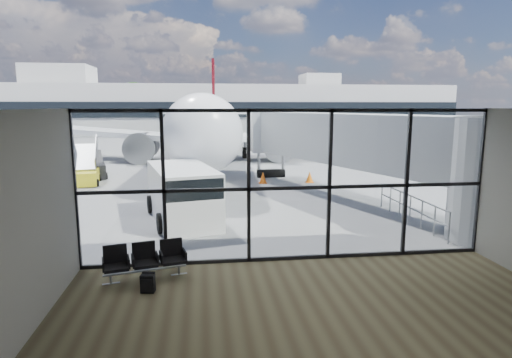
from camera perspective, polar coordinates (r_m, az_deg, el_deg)
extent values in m
plane|color=slate|center=(52.29, -4.49, 4.67)|extent=(220.00, 220.00, 0.00)
cube|color=brown|center=(9.57, 9.42, -18.87)|extent=(12.00, 8.00, 0.01)
cube|color=silver|center=(8.42, 10.28, 9.13)|extent=(12.00, 8.00, 0.02)
cube|color=beige|center=(5.29, 23.16, -17.06)|extent=(12.00, 0.02, 4.50)
cube|color=beige|center=(9.06, -29.78, -6.40)|extent=(0.02, 8.00, 4.50)
cube|color=white|center=(12.51, 4.48, -0.98)|extent=(12.00, 0.04, 4.50)
cube|color=black|center=(13.09, 4.35, -10.44)|extent=(12.00, 0.12, 0.10)
cube|color=black|center=(12.52, 4.48, -1.20)|extent=(12.00, 0.12, 0.10)
cube|color=black|center=(12.29, 4.62, 9.10)|extent=(12.00, 0.12, 0.10)
cube|color=black|center=(12.74, -23.00, -1.53)|extent=(0.10, 0.12, 4.50)
cube|color=black|center=(12.30, -12.18, -1.35)|extent=(0.10, 0.12, 4.50)
cube|color=black|center=(12.32, -0.99, -1.11)|extent=(0.10, 0.12, 4.50)
cube|color=black|center=(12.80, 9.75, -0.84)|extent=(0.10, 0.12, 4.50)
cube|color=black|center=(13.70, 19.40, -0.57)|extent=(0.10, 0.12, 4.50)
cube|color=black|center=(14.92, 27.67, -0.33)|extent=(0.10, 0.12, 4.50)
cylinder|color=#B0B4B6|center=(16.44, 29.09, -0.14)|extent=(2.80, 2.80, 4.20)
cube|color=#B0B4B6|center=(21.30, 12.20, 5.28)|extent=(7.45, 14.81, 2.40)
cube|color=#B0B4B6|center=(27.44, 2.03, 6.44)|extent=(2.60, 2.20, 2.60)
cylinder|color=gray|center=(27.52, 0.36, 2.06)|extent=(0.20, 0.20, 1.80)
cylinder|color=gray|center=(27.77, 3.64, 2.11)|extent=(0.20, 0.20, 1.80)
cylinder|color=black|center=(27.73, 2.00, 0.75)|extent=(1.80, 0.56, 0.56)
cylinder|color=gray|center=(15.71, 24.31, -5.98)|extent=(0.06, 0.06, 1.10)
cylinder|color=gray|center=(16.45, 22.68, -5.18)|extent=(0.06, 0.06, 1.10)
cylinder|color=gray|center=(17.21, 21.20, -4.45)|extent=(0.06, 0.06, 1.10)
cylinder|color=gray|center=(17.98, 19.85, -3.78)|extent=(0.06, 0.06, 1.10)
cylinder|color=gray|center=(18.76, 18.60, -3.16)|extent=(0.06, 0.06, 1.10)
cylinder|color=gray|center=(19.56, 17.46, -2.59)|extent=(0.06, 0.06, 1.10)
cylinder|color=gray|center=(20.36, 16.42, -2.06)|extent=(0.06, 0.06, 1.10)
cylinder|color=gray|center=(17.87, 19.94, -2.12)|extent=(0.06, 5.40, 0.06)
cylinder|color=gray|center=(17.97, 19.85, -3.62)|extent=(0.06, 5.40, 0.06)
cube|color=#B4B4AF|center=(74.08, -5.38, 9.23)|extent=(80.00, 12.00, 8.00)
cube|color=black|center=(67.98, -5.20, 9.19)|extent=(80.00, 0.20, 2.40)
cube|color=#B4B4AF|center=(77.53, -24.72, 12.49)|extent=(10.00, 8.00, 3.00)
cube|color=#B4B4AF|center=(76.95, 8.43, 12.91)|extent=(6.00, 6.00, 2.00)
cylinder|color=#382619|center=(91.66, -30.92, 6.44)|extent=(0.50, 0.50, 3.06)
cylinder|color=#382619|center=(89.44, -27.39, 6.80)|extent=(0.50, 0.50, 3.42)
sphere|color=black|center=(89.40, -27.60, 9.47)|extent=(6.27, 6.27, 6.27)
cylinder|color=#382619|center=(87.59, -23.66, 6.80)|extent=(0.50, 0.50, 2.70)
sphere|color=black|center=(87.53, -23.81, 8.95)|extent=(4.95, 4.95, 4.95)
cylinder|color=#382619|center=(86.09, -19.81, 7.12)|extent=(0.50, 0.50, 3.06)
sphere|color=black|center=(86.04, -19.95, 9.61)|extent=(5.61, 5.61, 5.61)
cylinder|color=#382619|center=(85.00, -15.83, 7.42)|extent=(0.50, 0.50, 3.42)
sphere|color=black|center=(84.96, -15.97, 10.23)|extent=(6.27, 6.27, 6.27)
cube|color=gray|center=(11.99, -14.50, -11.71)|extent=(2.12, 0.58, 0.04)
cube|color=black|center=(11.88, -18.15, -11.13)|extent=(0.73, 0.70, 0.08)
cube|color=black|center=(12.06, -18.28, -9.54)|extent=(0.61, 0.21, 0.54)
cube|color=black|center=(11.93, -14.54, -10.87)|extent=(0.73, 0.70, 0.08)
cube|color=black|center=(12.10, -14.74, -9.30)|extent=(0.61, 0.21, 0.54)
cube|color=black|center=(12.02, -10.99, -10.58)|extent=(0.73, 0.70, 0.08)
cube|color=black|center=(12.19, -11.25, -9.02)|extent=(0.61, 0.21, 0.54)
cylinder|color=gray|center=(11.99, -18.79, -12.56)|extent=(0.06, 0.06, 0.25)
cylinder|color=gray|center=(12.15, -10.24, -11.89)|extent=(0.06, 0.06, 0.25)
cube|color=black|center=(11.20, -14.22, -13.36)|extent=(0.36, 0.26, 0.46)
cube|color=black|center=(11.09, -14.40, -13.61)|extent=(0.28, 0.11, 0.31)
cylinder|color=black|center=(11.21, -14.12, -12.07)|extent=(0.32, 0.13, 0.08)
cylinder|color=white|center=(37.21, -6.10, 7.59)|extent=(5.45, 32.35, 3.97)
sphere|color=white|center=(21.14, -7.17, 5.99)|extent=(3.97, 3.97, 3.97)
cone|color=white|center=(55.98, -5.63, 8.62)|extent=(4.26, 6.62, 3.97)
cube|color=black|center=(21.75, -7.13, 7.51)|extent=(2.42, 1.40, 0.54)
cube|color=white|center=(39.61, -19.42, 5.90)|extent=(16.35, 9.09, 1.27)
cylinder|color=black|center=(36.84, -14.82, 4.20)|extent=(2.42, 3.75, 2.25)
cube|color=white|center=(55.60, -9.22, 8.64)|extent=(6.20, 3.36, 0.19)
cube|color=white|center=(39.18, 7.51, 6.33)|extent=(16.49, 7.78, 1.27)
cylinder|color=black|center=(36.55, 2.72, 4.47)|extent=(2.42, 3.75, 2.25)
cube|color=white|center=(55.49, -2.05, 8.76)|extent=(6.14, 2.87, 0.19)
cube|color=#520B12|center=(56.03, -5.69, 12.24)|extent=(0.51, 4.09, 6.44)
cylinder|color=gray|center=(23.55, -6.82, 0.32)|extent=(0.21, 0.21, 1.50)
cylinder|color=black|center=(23.62, -6.80, -0.57)|extent=(0.30, 0.76, 0.75)
cylinder|color=black|center=(38.14, -10.53, 3.40)|extent=(0.53, 1.05, 1.03)
cylinder|color=black|center=(37.99, -1.46, 3.54)|extent=(0.53, 1.05, 1.03)
cube|color=white|center=(17.47, -9.78, -1.91)|extent=(3.22, 5.36, 2.18)
cube|color=black|center=(15.57, -8.62, -1.05)|extent=(2.30, 1.73, 0.76)
cylinder|color=black|center=(15.91, -12.52, -5.77)|extent=(0.43, 0.80, 0.76)
cylinder|color=black|center=(16.31, -4.90, -5.19)|extent=(0.43, 0.80, 0.76)
cylinder|color=black|center=(19.05, -13.83, -3.26)|extent=(0.43, 0.80, 0.76)
cylinder|color=black|center=(19.39, -7.42, -2.83)|extent=(0.43, 0.80, 0.76)
cube|color=black|center=(29.42, -20.68, 1.11)|extent=(1.89, 2.87, 0.88)
cube|color=black|center=(30.38, -20.83, 2.61)|extent=(1.60, 2.40, 0.91)
cylinder|color=black|center=(28.57, -21.81, 0.26)|extent=(0.29, 0.47, 0.44)
cylinder|color=black|center=(28.61, -19.35, 0.42)|extent=(0.29, 0.47, 0.44)
cylinder|color=black|center=(30.31, -21.88, 0.77)|extent=(0.29, 0.47, 0.44)
cylinder|color=black|center=(30.35, -19.55, 0.92)|extent=(0.29, 0.47, 0.44)
cube|color=gold|center=(27.16, -21.91, 0.25)|extent=(1.91, 2.88, 0.77)
cube|color=gray|center=(27.78, -21.89, 2.75)|extent=(1.65, 2.35, 1.42)
cylinder|color=black|center=(26.36, -23.76, -0.63)|extent=(0.25, 0.45, 0.42)
cylinder|color=black|center=(26.18, -20.43, -0.48)|extent=(0.25, 0.45, 0.42)
cylinder|color=black|center=(28.23, -23.23, 0.05)|extent=(0.25, 0.45, 0.42)
cylinder|color=black|center=(28.07, -20.12, 0.19)|extent=(0.25, 0.45, 0.42)
cube|color=orange|center=(26.08, 7.14, -0.41)|extent=(0.47, 0.47, 0.03)
cone|color=orange|center=(26.03, 7.15, 0.29)|extent=(0.45, 0.45, 0.68)
cube|color=#D7560B|center=(25.58, 0.92, -0.53)|extent=(0.48, 0.48, 0.03)
cone|color=#D7560B|center=(25.53, 0.92, 0.18)|extent=(0.45, 0.45, 0.68)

